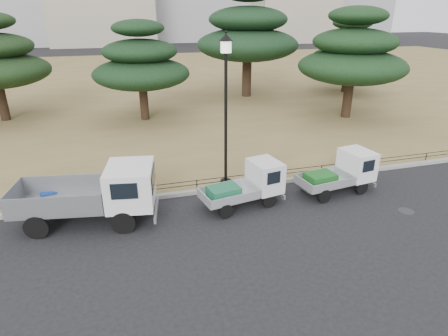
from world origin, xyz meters
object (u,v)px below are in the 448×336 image
object	(u,v)px
truck_kei_front	(248,185)
street_lamp	(226,87)
truck_large	(94,192)
tarp_pile	(62,192)
truck_kei_rear	(341,173)

from	to	relation	value
truck_kei_front	street_lamp	distance (m)	4.00
truck_large	street_lamp	xyz separation A→B (m)	(5.40, 1.54, 3.20)
truck_kei_front	tarp_pile	bearing A→B (deg)	154.35
truck_kei_rear	street_lamp	world-z (taller)	street_lamp
truck_large	tarp_pile	bearing A→B (deg)	137.91
street_lamp	truck_kei_rear	bearing A→B (deg)	-20.88
tarp_pile	street_lamp	bearing A→B (deg)	-1.59
truck_kei_rear	tarp_pile	bearing A→B (deg)	162.49
truck_kei_rear	tarp_pile	world-z (taller)	truck_kei_rear
truck_kei_front	street_lamp	bearing A→B (deg)	91.83
truck_large	truck_kei_rear	bearing A→B (deg)	8.33
truck_kei_front	truck_kei_rear	xyz separation A→B (m)	(4.24, 0.03, 0.01)
truck_kei_rear	street_lamp	bearing A→B (deg)	151.33
truck_kei_front	tarp_pile	size ratio (longest dim) A/B	1.88
truck_kei_front	tarp_pile	distance (m)	7.43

